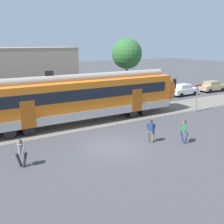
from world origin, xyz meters
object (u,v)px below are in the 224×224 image
pedestrian_grey (21,151)px  pedestrian_green (184,130)px  parked_car_blue (155,93)px  pedestrian_navy (151,129)px  parked_car_white (184,90)px  parked_car_tan (212,86)px  crossing_signal (197,93)px

pedestrian_grey → pedestrian_green: bearing=-10.9°
pedestrian_grey → parked_car_blue: pedestrian_grey is taller
pedestrian_navy → parked_car_blue: bearing=49.0°
pedestrian_navy → parked_car_blue: pedestrian_navy is taller
pedestrian_green → parked_car_white: (12.82, 12.57, -0.18)m
parked_car_white → pedestrian_green: bearing=-135.6°
parked_car_white → parked_car_tan: same height
pedestrian_green → parked_car_tan: (18.58, 12.60, -0.18)m
pedestrian_grey → crossing_signal: size_ratio=0.56×
pedestrian_grey → pedestrian_green: 10.87m
parked_car_white → parked_car_tan: (5.76, 0.03, 0.00)m
pedestrian_green → parked_car_blue: 15.07m
pedestrian_navy → crossing_signal: size_ratio=0.56×
parked_car_blue → parked_car_tan: bearing=-0.7°
pedestrian_grey → parked_car_blue: bearing=29.7°
pedestrian_navy → pedestrian_grey: bearing=175.2°
pedestrian_grey → parked_car_white: size_ratio=0.41×
pedestrian_grey → crossing_signal: (18.10, 3.52, 1.05)m
pedestrian_green → parked_car_tan: 22.45m
parked_car_white → pedestrian_grey: bearing=-155.9°
parked_car_blue → parked_car_white: size_ratio=1.00×
parked_car_blue → parked_car_white: (4.77, -0.17, 0.00)m
parked_car_tan → parked_car_blue: bearing=179.3°
parked_car_tan → pedestrian_green: bearing=-145.8°
pedestrian_green → parked_car_blue: bearing=57.7°
pedestrian_grey → parked_car_blue: 21.56m
crossing_signal → parked_car_blue: bearing=85.0°
pedestrian_navy → parked_car_white: bearing=37.4°
pedestrian_green → parked_car_tan: size_ratio=0.41×
pedestrian_grey → parked_car_white: pedestrian_grey is taller
parked_car_blue → crossing_signal: bearing=-95.0°
parked_car_tan → crossing_signal: size_ratio=1.36×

